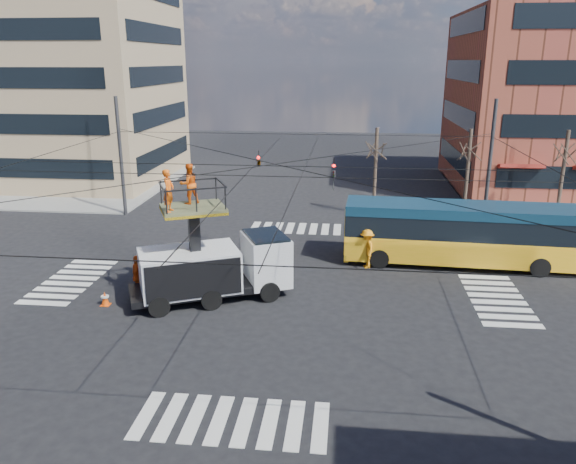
{
  "coord_description": "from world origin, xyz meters",
  "views": [
    {
      "loc": [
        3.19,
        -23.98,
        10.23
      ],
      "look_at": [
        0.38,
        1.9,
        2.24
      ],
      "focal_mm": 35.0,
      "sensor_mm": 36.0,
      "label": 1
    }
  ],
  "objects_px": {
    "city_bus": "(463,233)",
    "traffic_cone": "(105,298)",
    "utility_truck": "(214,255)",
    "worker_ground": "(138,276)",
    "flagger": "(367,248)"
  },
  "relations": [
    {
      "from": "utility_truck",
      "to": "flagger",
      "type": "xyz_separation_m",
      "value": [
        6.84,
        4.6,
        -0.99
      ]
    },
    {
      "from": "city_bus",
      "to": "traffic_cone",
      "type": "xyz_separation_m",
      "value": [
        -16.31,
        -6.9,
        -1.41
      ]
    },
    {
      "from": "city_bus",
      "to": "flagger",
      "type": "xyz_separation_m",
      "value": [
        -4.9,
        -0.97,
        -0.7
      ]
    },
    {
      "from": "utility_truck",
      "to": "city_bus",
      "type": "distance_m",
      "value": 13.0
    },
    {
      "from": "traffic_cone",
      "to": "flagger",
      "type": "bearing_deg",
      "value": 27.47
    },
    {
      "from": "worker_ground",
      "to": "traffic_cone",
      "type": "bearing_deg",
      "value": 131.69
    },
    {
      "from": "city_bus",
      "to": "traffic_cone",
      "type": "bearing_deg",
      "value": -153.97
    },
    {
      "from": "utility_truck",
      "to": "traffic_cone",
      "type": "relative_size",
      "value": 11.6
    },
    {
      "from": "utility_truck",
      "to": "traffic_cone",
      "type": "height_order",
      "value": "utility_truck"
    },
    {
      "from": "utility_truck",
      "to": "worker_ground",
      "type": "height_order",
      "value": "utility_truck"
    },
    {
      "from": "city_bus",
      "to": "traffic_cone",
      "type": "distance_m",
      "value": 17.77
    },
    {
      "from": "utility_truck",
      "to": "flagger",
      "type": "bearing_deg",
      "value": 9.11
    },
    {
      "from": "worker_ground",
      "to": "flagger",
      "type": "relative_size",
      "value": 0.93
    },
    {
      "from": "utility_truck",
      "to": "worker_ground",
      "type": "distance_m",
      "value": 3.65
    },
    {
      "from": "flagger",
      "to": "worker_ground",
      "type": "bearing_deg",
      "value": -80.13
    }
  ]
}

